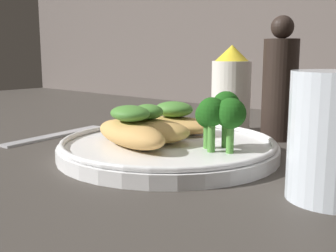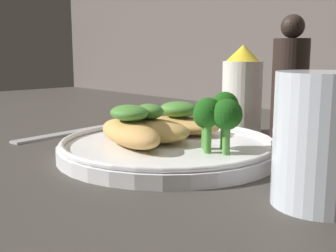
% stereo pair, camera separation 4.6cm
% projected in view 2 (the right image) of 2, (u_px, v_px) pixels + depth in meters
% --- Properties ---
extents(ground_plane, '(1.80, 1.80, 0.01)m').
position_uv_depth(ground_plane, '(168.00, 160.00, 0.47)').
color(ground_plane, '#3D3833').
extents(plate, '(0.24, 0.24, 0.02)m').
position_uv_depth(plate, '(168.00, 147.00, 0.47)').
color(plate, white).
rests_on(plate, ground_plane).
extents(grilled_meat_front, '(0.13, 0.07, 0.04)m').
position_uv_depth(grilled_meat_front, '(130.00, 129.00, 0.45)').
color(grilled_meat_front, tan).
rests_on(grilled_meat_front, plate).
extents(grilled_meat_middle, '(0.11, 0.09, 0.04)m').
position_uv_depth(grilled_meat_middle, '(149.00, 129.00, 0.47)').
color(grilled_meat_middle, tan).
rests_on(grilled_meat_middle, plate).
extents(grilled_meat_back, '(0.12, 0.09, 0.04)m').
position_uv_depth(grilled_meat_back, '(179.00, 122.00, 0.52)').
color(grilled_meat_back, tan).
rests_on(grilled_meat_back, plate).
extents(broccoli_bunch, '(0.06, 0.06, 0.06)m').
position_uv_depth(broccoli_bunch, '(217.00, 114.00, 0.42)').
color(broccoli_bunch, '#4C8E38').
rests_on(broccoli_bunch, plate).
extents(sauce_bottle, '(0.06, 0.06, 0.12)m').
position_uv_depth(sauce_bottle, '(242.00, 92.00, 0.59)').
color(sauce_bottle, white).
rests_on(sauce_bottle, ground_plane).
extents(pepper_grinder, '(0.05, 0.05, 0.16)m').
position_uv_depth(pepper_grinder, '(290.00, 86.00, 0.53)').
color(pepper_grinder, black).
rests_on(pepper_grinder, ground_plane).
extents(drinking_glass, '(0.07, 0.07, 0.10)m').
position_uv_depth(drinking_glass, '(322.00, 140.00, 0.31)').
color(drinking_glass, silver).
rests_on(drinking_glass, ground_plane).
extents(fork, '(0.04, 0.16, 0.01)m').
position_uv_depth(fork, '(67.00, 132.00, 0.59)').
color(fork, '#B2B2B7').
rests_on(fork, ground_plane).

